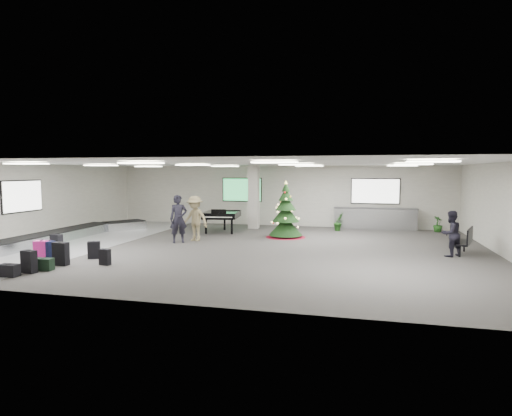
% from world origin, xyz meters
% --- Properties ---
extents(ground, '(18.00, 18.00, 0.00)m').
position_xyz_m(ground, '(0.00, 0.00, 0.00)').
color(ground, '#3D3937').
rests_on(ground, ground).
extents(room_envelope, '(18.02, 14.02, 3.21)m').
position_xyz_m(room_envelope, '(-0.38, 0.67, 2.33)').
color(room_envelope, '#ADAA9E').
rests_on(room_envelope, ground).
extents(baggage_carousel, '(2.28, 9.71, 0.43)m').
position_xyz_m(baggage_carousel, '(-7.84, -0.08, 0.21)').
color(baggage_carousel, silver).
rests_on(baggage_carousel, ground).
extents(service_counter, '(4.05, 0.65, 1.08)m').
position_xyz_m(service_counter, '(5.00, 6.65, 0.55)').
color(service_counter, silver).
rests_on(service_counter, ground).
extents(suitcase_0, '(0.44, 0.29, 0.67)m').
position_xyz_m(suitcase_0, '(-4.89, -5.30, 0.32)').
color(suitcase_0, black).
rests_on(suitcase_0, ground).
extents(suitcase_1, '(0.46, 0.24, 0.74)m').
position_xyz_m(suitcase_1, '(-4.68, -4.23, 0.36)').
color(suitcase_1, black).
rests_on(suitcase_1, ground).
extents(pink_suitcase, '(0.49, 0.34, 0.73)m').
position_xyz_m(pink_suitcase, '(-5.52, -4.04, 0.35)').
color(pink_suitcase, '#E11D8F').
rests_on(pink_suitcase, ground).
extents(suitcase_3, '(0.44, 0.35, 0.59)m').
position_xyz_m(suitcase_3, '(-4.30, -3.10, 0.29)').
color(suitcase_3, black).
rests_on(suitcase_3, ground).
extents(navy_suitcase, '(0.51, 0.38, 0.71)m').
position_xyz_m(navy_suitcase, '(-5.34, -3.99, 0.35)').
color(navy_suitcase, black).
rests_on(navy_suitcase, ground).
extents(green_duffel, '(0.55, 0.31, 0.37)m').
position_xyz_m(green_duffel, '(-4.71, -4.94, 0.18)').
color(green_duffel, black).
rests_on(green_duffel, ground).
extents(suitcase_7, '(0.37, 0.23, 0.51)m').
position_xyz_m(suitcase_7, '(-3.38, -3.87, 0.25)').
color(suitcase_7, black).
rests_on(suitcase_7, ground).
extents(suitcase_8, '(0.45, 0.31, 0.64)m').
position_xyz_m(suitcase_8, '(-6.42, -2.26, 0.31)').
color(suitcase_8, black).
rests_on(suitcase_8, ground).
extents(black_duffel, '(0.54, 0.31, 0.36)m').
position_xyz_m(black_duffel, '(-5.10, -5.81, 0.17)').
color(black_duffel, black).
rests_on(black_duffel, ground).
extents(christmas_tree, '(1.76, 1.76, 2.51)m').
position_xyz_m(christmas_tree, '(1.10, 3.01, 0.86)').
color(christmas_tree, maroon).
rests_on(christmas_tree, ground).
extents(grand_piano, '(1.79, 2.18, 1.15)m').
position_xyz_m(grand_piano, '(-2.15, 3.87, 0.82)').
color(grand_piano, black).
rests_on(grand_piano, ground).
extents(bench, '(0.96, 1.56, 0.94)m').
position_xyz_m(bench, '(7.88, 0.64, 0.53)').
color(bench, black).
rests_on(bench, ground).
extents(traveler_a, '(0.85, 0.76, 1.95)m').
position_xyz_m(traveler_a, '(-2.88, 0.54, 0.97)').
color(traveler_a, black).
rests_on(traveler_a, ground).
extents(traveler_b, '(1.34, 0.96, 1.88)m').
position_xyz_m(traveler_b, '(-2.41, 1.15, 0.94)').
color(traveler_b, '#908059').
rests_on(traveler_b, ground).
extents(traveler_bench, '(0.97, 0.93, 1.57)m').
position_xyz_m(traveler_bench, '(7.28, 0.10, 0.79)').
color(traveler_bench, black).
rests_on(traveler_bench, ground).
extents(potted_plant_left, '(0.61, 0.61, 0.87)m').
position_xyz_m(potted_plant_left, '(3.26, 5.63, 0.43)').
color(potted_plant_left, '#164416').
rests_on(potted_plant_left, ground).
extents(potted_plant_right, '(0.59, 0.59, 0.77)m').
position_xyz_m(potted_plant_right, '(7.91, 6.38, 0.38)').
color(potted_plant_right, '#164416').
rests_on(potted_plant_right, ground).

